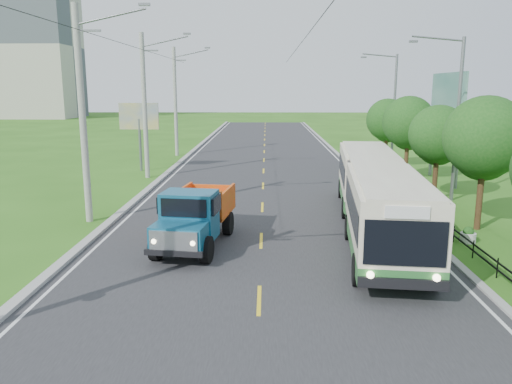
{
  "coord_description": "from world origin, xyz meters",
  "views": [
    {
      "loc": [
        0.19,
        -14.06,
        6.28
      ],
      "look_at": [
        -0.24,
        6.96,
        1.9
      ],
      "focal_mm": 35.0,
      "sensor_mm": 36.0,
      "label": 1
    }
  ],
  "objects_px": {
    "pole_near": "(83,115)",
    "billboard_right": "(447,103)",
    "tree_fifth": "(409,125)",
    "bus": "(375,190)",
    "streetlight_far": "(392,105)",
    "dump_truck": "(195,213)",
    "tree_third": "(485,141)",
    "pole_mid": "(145,106)",
    "planter_far": "(381,172)",
    "tree_back": "(387,122)",
    "pole_far": "(176,101)",
    "planter_near": "(468,236)",
    "tree_fourth": "(438,137)",
    "planter_mid": "(413,195)",
    "streetlight_mid": "(455,114)",
    "billboard_left": "(139,121)"
  },
  "relations": [
    {
      "from": "planter_mid",
      "to": "planter_far",
      "type": "relative_size",
      "value": 1.0
    },
    {
      "from": "streetlight_mid",
      "to": "planter_far",
      "type": "relative_size",
      "value": 13.54
    },
    {
      "from": "pole_mid",
      "to": "billboard_left",
      "type": "relative_size",
      "value": 1.92
    },
    {
      "from": "pole_far",
      "to": "streetlight_mid",
      "type": "distance_m",
      "value": 26.8
    },
    {
      "from": "pole_near",
      "to": "pole_mid",
      "type": "bearing_deg",
      "value": 90.0
    },
    {
      "from": "pole_mid",
      "to": "planter_far",
      "type": "height_order",
      "value": "pole_mid"
    },
    {
      "from": "tree_fifth",
      "to": "streetlight_far",
      "type": "relative_size",
      "value": 0.64
    },
    {
      "from": "planter_mid",
      "to": "billboard_right",
      "type": "bearing_deg",
      "value": 58.34
    },
    {
      "from": "pole_far",
      "to": "tree_third",
      "type": "bearing_deg",
      "value": -53.91
    },
    {
      "from": "tree_third",
      "to": "streetlight_mid",
      "type": "height_order",
      "value": "streetlight_mid"
    },
    {
      "from": "planter_mid",
      "to": "billboard_left",
      "type": "xyz_separation_m",
      "value": [
        -18.1,
        10.0,
        3.58
      ]
    },
    {
      "from": "tree_fourth",
      "to": "billboard_right",
      "type": "distance_m",
      "value": 6.59
    },
    {
      "from": "tree_third",
      "to": "tree_fifth",
      "type": "bearing_deg",
      "value": 90.0
    },
    {
      "from": "pole_mid",
      "to": "tree_third",
      "type": "xyz_separation_m",
      "value": [
        18.12,
        -12.86,
        -1.11
      ]
    },
    {
      "from": "tree_fourth",
      "to": "planter_near",
      "type": "xyz_separation_m",
      "value": [
        -1.26,
        -8.14,
        -3.3
      ]
    },
    {
      "from": "pole_far",
      "to": "streetlight_mid",
      "type": "height_order",
      "value": "pole_far"
    },
    {
      "from": "pole_mid",
      "to": "streetlight_mid",
      "type": "distance_m",
      "value": 20.16
    },
    {
      "from": "tree_fourth",
      "to": "tree_fifth",
      "type": "height_order",
      "value": "tree_fifth"
    },
    {
      "from": "tree_back",
      "to": "planter_mid",
      "type": "height_order",
      "value": "tree_back"
    },
    {
      "from": "pole_near",
      "to": "streetlight_mid",
      "type": "xyz_separation_m",
      "value": [
        18.9,
        5.0,
        -0.19
      ]
    },
    {
      "from": "streetlight_far",
      "to": "planter_far",
      "type": "distance_m",
      "value": 7.84
    },
    {
      "from": "tree_fourth",
      "to": "dump_truck",
      "type": "height_order",
      "value": "tree_fourth"
    },
    {
      "from": "pole_far",
      "to": "billboard_left",
      "type": "height_order",
      "value": "pole_far"
    },
    {
      "from": "tree_fourth",
      "to": "tree_third",
      "type": "bearing_deg",
      "value": -90.0
    },
    {
      "from": "streetlight_far",
      "to": "dump_truck",
      "type": "xyz_separation_m",
      "value": [
        -13.29,
        -22.65,
        -3.55
      ]
    },
    {
      "from": "tree_fourth",
      "to": "tree_back",
      "type": "relative_size",
      "value": 0.98
    },
    {
      "from": "planter_mid",
      "to": "dump_truck",
      "type": "bearing_deg",
      "value": -142.45
    },
    {
      "from": "tree_back",
      "to": "bus",
      "type": "xyz_separation_m",
      "value": [
        -4.81,
        -18.49,
        -1.78
      ]
    },
    {
      "from": "planter_mid",
      "to": "billboard_right",
      "type": "distance_m",
      "value": 8.68
    },
    {
      "from": "pole_near",
      "to": "planter_far",
      "type": "distance_m",
      "value": 21.83
    },
    {
      "from": "tree_fifth",
      "to": "billboard_right",
      "type": "distance_m",
      "value": 2.87
    },
    {
      "from": "billboard_right",
      "to": "dump_truck",
      "type": "height_order",
      "value": "billboard_right"
    },
    {
      "from": "billboard_right",
      "to": "tree_fifth",
      "type": "bearing_deg",
      "value": 176.7
    },
    {
      "from": "bus",
      "to": "pole_near",
      "type": "bearing_deg",
      "value": -179.66
    },
    {
      "from": "pole_mid",
      "to": "streetlight_mid",
      "type": "xyz_separation_m",
      "value": [
        18.9,
        -7.0,
        -0.19
      ]
    },
    {
      "from": "pole_near",
      "to": "billboard_right",
      "type": "height_order",
      "value": "pole_near"
    },
    {
      "from": "pole_far",
      "to": "tree_back",
      "type": "xyz_separation_m",
      "value": [
        18.12,
        -6.86,
        -1.44
      ]
    },
    {
      "from": "billboard_left",
      "to": "streetlight_mid",
      "type": "bearing_deg",
      "value": -26.4
    },
    {
      "from": "tree_fifth",
      "to": "bus",
      "type": "bearing_deg",
      "value": -111.07
    },
    {
      "from": "pole_near",
      "to": "pole_mid",
      "type": "relative_size",
      "value": 1.0
    },
    {
      "from": "tree_fourth",
      "to": "streetlight_mid",
      "type": "relative_size",
      "value": 0.6
    },
    {
      "from": "tree_back",
      "to": "dump_truck",
      "type": "distance_m",
      "value": 24.37
    },
    {
      "from": "tree_fourth",
      "to": "bus",
      "type": "bearing_deg",
      "value": -126.55
    },
    {
      "from": "tree_third",
      "to": "tree_fourth",
      "type": "relative_size",
      "value": 1.11
    },
    {
      "from": "tree_back",
      "to": "billboard_right",
      "type": "distance_m",
      "value": 6.82
    },
    {
      "from": "planter_near",
      "to": "streetlight_far",
      "type": "bearing_deg",
      "value": 84.7
    },
    {
      "from": "planter_far",
      "to": "billboard_right",
      "type": "relative_size",
      "value": 0.09
    },
    {
      "from": "tree_fourth",
      "to": "billboard_right",
      "type": "bearing_deg",
      "value": 67.36
    },
    {
      "from": "streetlight_mid",
      "to": "planter_far",
      "type": "height_order",
      "value": "streetlight_mid"
    },
    {
      "from": "tree_back",
      "to": "streetlight_far",
      "type": "distance_m",
      "value": 2.37
    }
  ]
}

